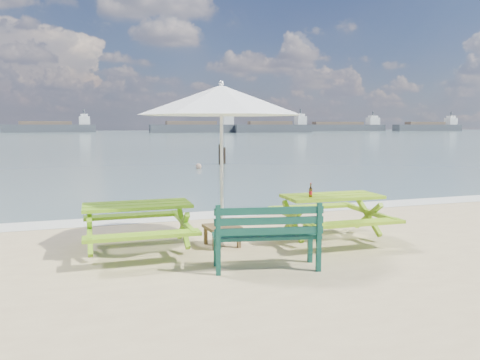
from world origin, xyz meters
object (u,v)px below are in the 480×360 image
object	(u,v)px
picnic_table_left	(138,229)
side_table	(222,235)
park_bench	(266,249)
beer_bottle	(311,192)
picnic_table_right	(331,218)
patio_umbrella	(221,100)
swimmer	(198,180)

from	to	relation	value
picnic_table_left	side_table	world-z (taller)	picnic_table_left
park_bench	beer_bottle	world-z (taller)	beer_bottle
picnic_table_left	picnic_table_right	xyz separation A→B (m)	(3.45, -0.24, 0.01)
patio_umbrella	park_bench	bearing A→B (deg)	-79.64
picnic_table_right	park_bench	distance (m)	2.13
beer_bottle	picnic_table_right	bearing A→B (deg)	10.68
picnic_table_left	picnic_table_right	bearing A→B (deg)	-3.93
beer_bottle	side_table	bearing A→B (deg)	168.39
side_table	swimmer	xyz separation A→B (m)	(2.87, 14.09, -0.73)
park_bench	beer_bottle	xyz separation A→B (m)	(1.27, 1.12, 0.62)
park_bench	swimmer	bearing A→B (deg)	80.47
patio_umbrella	picnic_table_right	bearing A→B (deg)	-6.38
park_bench	swimmer	distance (m)	15.76
picnic_table_right	park_bench	size ratio (longest dim) A/B	1.23
park_bench	picnic_table_left	bearing A→B (deg)	139.60
picnic_table_left	swimmer	size ratio (longest dim) A/B	1.20
patio_umbrella	beer_bottle	bearing A→B (deg)	-11.61
patio_umbrella	beer_bottle	size ratio (longest dim) A/B	12.30
side_table	patio_umbrella	xyz separation A→B (m)	(0.00, 0.00, 2.32)
picnic_table_right	swimmer	distance (m)	14.38
park_bench	side_table	bearing A→B (deg)	100.36
park_bench	swimmer	world-z (taller)	park_bench
side_table	beer_bottle	distance (m)	1.73
park_bench	beer_bottle	size ratio (longest dim) A/B	6.59
picnic_table_left	beer_bottle	xyz separation A→B (m)	(2.97, -0.33, 0.52)
park_bench	side_table	world-z (taller)	park_bench
picnic_table_left	side_table	distance (m)	1.45
side_table	beer_bottle	bearing A→B (deg)	-11.61
patio_umbrella	swimmer	size ratio (longest dim) A/B	1.89
park_bench	swimmer	size ratio (longest dim) A/B	1.01
picnic_table_right	swimmer	world-z (taller)	picnic_table_right
side_table	swimmer	size ratio (longest dim) A/B	0.38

